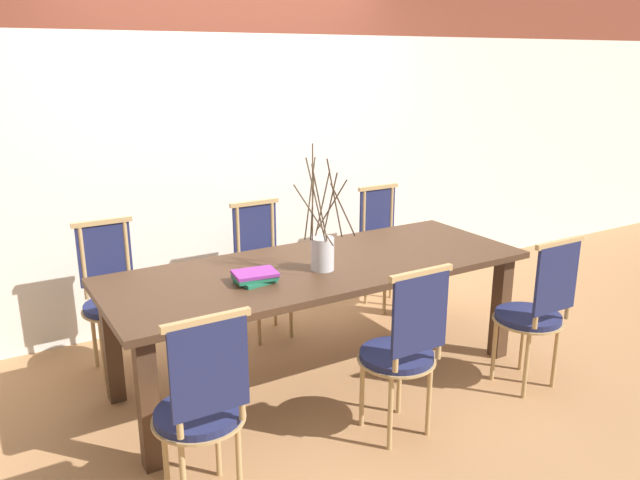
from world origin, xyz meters
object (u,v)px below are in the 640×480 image
Objects in this scene: chair_far_center at (385,243)px; book_stack at (255,277)px; dining_table at (320,279)px; vase_centerpiece at (322,250)px; chair_near_center at (536,309)px.

book_stack is (-1.51, -0.84, 0.26)m from chair_far_center.
book_stack reaches higher than dining_table.
dining_table is 10.05× the size of book_stack.
book_stack is at bearing 179.17° from vase_centerpiece.
vase_centerpiece is (-1.05, 0.67, 0.35)m from chair_near_center.
chair_near_center is at bearing -36.95° from dining_table.
chair_near_center reaches higher than dining_table.
dining_table is at bearing 35.90° from chair_far_center.
chair_near_center is at bearing -32.65° from vase_centerpiece.
chair_far_center is at bearing 88.52° from chair_near_center.
chair_far_center is 1.75m from book_stack.
book_stack is at bearing 155.28° from chair_near_center.
chair_near_center is 1.00× the size of chair_far_center.
book_stack is (-0.46, -0.08, 0.12)m from dining_table.
dining_table is at bearing 10.19° from book_stack.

